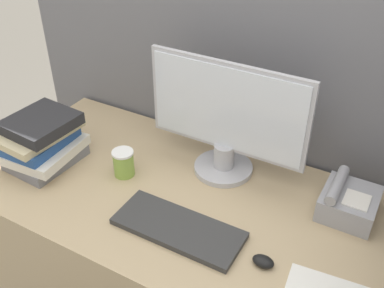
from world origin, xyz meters
TOP-DOWN VIEW (x-y plane):
  - cubicle_panel_rear at (0.00, 0.78)m, footprint 1.85×0.04m
  - desk at (0.00, 0.37)m, footprint 1.45×0.75m
  - monitor at (0.08, 0.57)m, footprint 0.58×0.21m
  - keyboard at (0.10, 0.23)m, footprint 0.41×0.16m
  - mouse at (0.38, 0.23)m, footprint 0.06×0.04m
  - coffee_cup at (-0.22, 0.37)m, footprint 0.08×0.08m
  - book_stack at (-0.52, 0.29)m, footprint 0.25×0.29m
  - desk_telephone at (0.53, 0.56)m, footprint 0.17×0.18m

SIDE VIEW (x-z plane):
  - desk at x=0.00m, z-range 0.00..0.78m
  - cubicle_panel_rear at x=0.00m, z-range 0.00..1.50m
  - keyboard at x=0.10m, z-range 0.78..0.80m
  - mouse at x=0.38m, z-range 0.78..0.80m
  - desk_telephone at x=0.53m, z-range 0.76..0.88m
  - coffee_cup at x=-0.22m, z-range 0.78..0.88m
  - book_stack at x=-0.52m, z-range 0.77..0.96m
  - monitor at x=0.08m, z-range 0.77..1.19m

